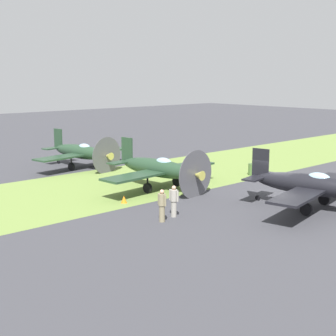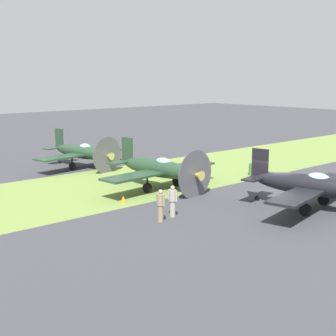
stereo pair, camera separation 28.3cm
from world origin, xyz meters
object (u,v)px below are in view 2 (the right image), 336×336
(airplane_trail, at_px, (82,152))
(ground_crew_chief, at_px, (173,200))
(ground_crew_mechanic, at_px, (161,205))
(airplane_wingman, at_px, (159,168))
(runway_marker_cone, at_px, (123,199))
(airplane_lead, at_px, (310,185))
(fuel_drum, at_px, (253,169))

(airplane_trail, relative_size, ground_crew_chief, 5.23)
(ground_crew_chief, relative_size, ground_crew_mechanic, 1.00)
(airplane_wingman, bearing_deg, runway_marker_cone, 14.85)
(airplane_lead, bearing_deg, fuel_drum, -133.65)
(airplane_lead, xyz_separation_m, ground_crew_mechanic, (7.95, -3.81, -0.50))
(airplane_lead, relative_size, fuel_drum, 10.58)
(runway_marker_cone, bearing_deg, airplane_lead, 130.84)
(ground_crew_chief, distance_m, runway_marker_cone, 4.22)
(airplane_wingman, relative_size, runway_marker_cone, 21.59)
(airplane_trail, relative_size, fuel_drum, 10.06)
(airplane_lead, xyz_separation_m, airplane_trail, (2.80, -19.77, -0.07))
(airplane_lead, height_order, airplane_trail, airplane_lead)
(ground_crew_mechanic, relative_size, fuel_drum, 1.92)
(airplane_wingman, distance_m, runway_marker_cone, 4.46)
(ground_crew_chief, bearing_deg, airplane_lead, 51.56)
(fuel_drum, xyz_separation_m, runway_marker_cone, (12.45, 0.13, -0.23))
(airplane_wingman, distance_m, airplane_trail, 10.12)
(fuel_drum, bearing_deg, airplane_wingman, -8.80)
(airplane_lead, distance_m, runway_marker_cone, 10.94)
(fuel_drum, bearing_deg, runway_marker_cone, 0.60)
(airplane_trail, bearing_deg, fuel_drum, 117.47)
(airplane_lead, relative_size, runway_marker_cone, 21.63)
(airplane_wingman, bearing_deg, airplane_lead, 102.99)
(ground_crew_chief, height_order, runway_marker_cone, ground_crew_chief)
(airplane_lead, relative_size, airplane_trail, 1.05)
(runway_marker_cone, bearing_deg, ground_crew_mechanic, 79.20)
(ground_crew_chief, xyz_separation_m, ground_crew_mechanic, (1.08, 0.26, 0.00))
(ground_crew_mechanic, bearing_deg, fuel_drum, 109.99)
(airplane_lead, xyz_separation_m, ground_crew_chief, (6.88, -4.07, -0.50))
(airplane_trail, bearing_deg, airplane_lead, 90.05)
(airplane_lead, distance_m, airplane_wingman, 10.13)
(airplane_wingman, distance_m, ground_crew_mechanic, 7.64)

